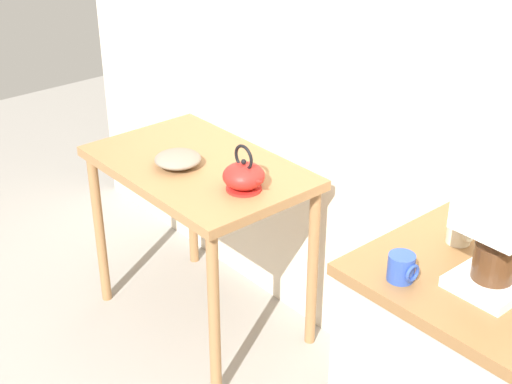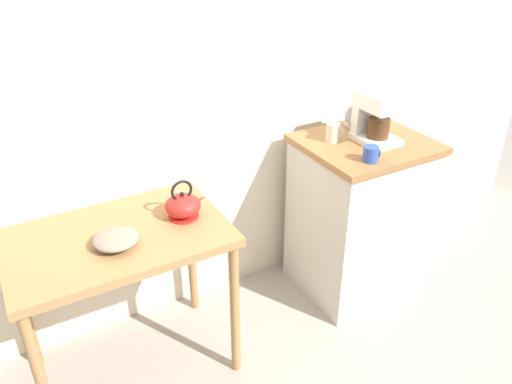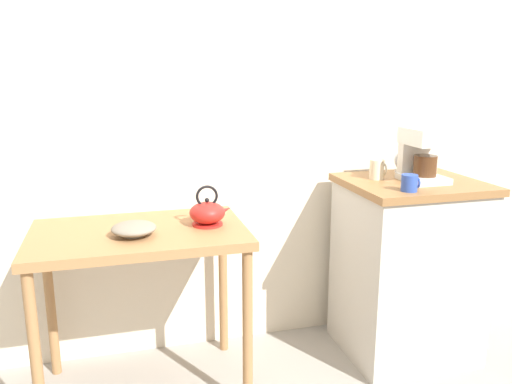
{
  "view_description": "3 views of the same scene",
  "coord_description": "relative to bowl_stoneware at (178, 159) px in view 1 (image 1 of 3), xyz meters",
  "views": [
    {
      "loc": [
        1.43,
        -1.53,
        2.02
      ],
      "look_at": [
        -0.28,
        -0.08,
        0.85
      ],
      "focal_mm": 51.46,
      "sensor_mm": 36.0,
      "label": 1
    },
    {
      "loc": [
        -1.1,
        -1.82,
        1.97
      ],
      "look_at": [
        -0.12,
        -0.08,
        0.85
      ],
      "focal_mm": 35.87,
      "sensor_mm": 36.0,
      "label": 2
    },
    {
      "loc": [
        -0.81,
        -2.16,
        1.44
      ],
      "look_at": [
        -0.22,
        -0.0,
        0.91
      ],
      "focal_mm": 36.16,
      "sensor_mm": 36.0,
      "label": 3
    }
  ],
  "objects": [
    {
      "name": "mug_blue",
      "position": [
        1.2,
        -0.12,
        0.15
      ],
      "size": [
        0.08,
        0.07,
        0.08
      ],
      "color": "#2D4CAD",
      "rests_on": "kitchen_counter"
    },
    {
      "name": "back_wall",
      "position": [
        0.86,
        0.48,
        0.6
      ],
      "size": [
        4.4,
        0.1,
        2.8
      ],
      "primitive_type": "cube",
      "color": "beige",
      "rests_on": "ground_plane"
    },
    {
      "name": "bowl_stoneware",
      "position": [
        0.0,
        0.0,
        0.0
      ],
      "size": [
        0.18,
        0.18,
        0.06
      ],
      "color": "gray",
      "rests_on": "wooden_table"
    },
    {
      "name": "teakettle",
      "position": [
        0.32,
        0.08,
        0.02
      ],
      "size": [
        0.19,
        0.16,
        0.18
      ],
      "color": "red",
      "rests_on": "wooden_table"
    },
    {
      "name": "coffee_maker",
      "position": [
        1.38,
        0.07,
        0.25
      ],
      "size": [
        0.18,
        0.22,
        0.26
      ],
      "color": "white",
      "rests_on": "kitchen_counter"
    },
    {
      "name": "mug_small_cream",
      "position": [
        1.19,
        0.16,
        0.16
      ],
      "size": [
        0.08,
        0.07,
        0.1
      ],
      "color": "beige",
      "rests_on": "kitchen_counter"
    },
    {
      "name": "wooden_table",
      "position": [
        0.02,
        0.08,
        -0.13
      ],
      "size": [
        0.91,
        0.58,
        0.77
      ],
      "color": "#9E7044",
      "rests_on": "ground_plane"
    }
  ]
}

